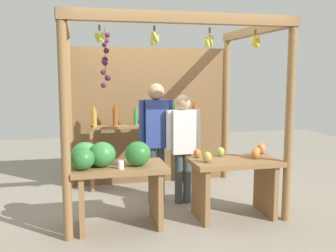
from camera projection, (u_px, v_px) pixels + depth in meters
ground_plane at (165, 201)px, 5.55m from camera, size 12.00×12.00×0.00m
market_stall at (158, 97)px, 5.79m from camera, size 2.73×2.16×2.46m
fruit_counter_left at (111, 169)px, 4.52m from camera, size 1.15×0.64×1.03m
fruit_counter_right at (234, 175)px, 4.91m from camera, size 1.10×0.64×0.88m
bottle_shelf_unit at (146, 138)px, 6.16m from camera, size 1.75×0.22×1.34m
vendor_man at (156, 131)px, 5.43m from camera, size 0.48×0.23×1.67m
vendor_woman at (183, 139)px, 5.38m from camera, size 0.48×0.21×1.51m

